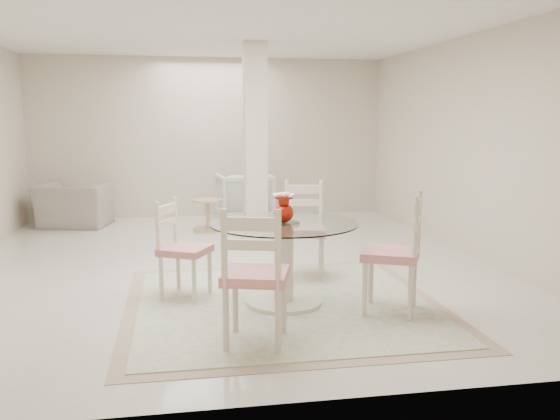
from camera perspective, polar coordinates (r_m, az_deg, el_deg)
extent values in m
plane|color=silver|center=(7.01, -5.00, -5.15)|extent=(7.00, 7.00, 0.00)
cube|color=beige|center=(10.30, -6.79, 6.92)|extent=(6.00, 0.02, 2.70)
cube|color=beige|center=(3.34, -0.15, 2.90)|extent=(6.00, 0.02, 2.70)
cube|color=beige|center=(7.66, 17.94, 5.88)|extent=(0.02, 7.00, 2.70)
cube|color=white|center=(6.87, -5.32, 17.26)|extent=(6.00, 7.00, 0.02)
cube|color=beige|center=(8.15, -2.39, 6.46)|extent=(0.30, 0.30, 2.70)
cube|color=tan|center=(5.49, 0.36, -9.10)|extent=(2.85, 2.85, 0.01)
cube|color=#EEE0C9|center=(5.48, 0.36, -9.02)|extent=(2.61, 2.61, 0.01)
cylinder|color=beige|center=(5.48, 0.36, -8.87)|extent=(0.70, 0.70, 0.05)
cylinder|color=beige|center=(5.38, 0.37, -5.08)|extent=(0.17, 0.17, 0.72)
cylinder|color=beige|center=(5.30, 0.37, -1.49)|extent=(0.29, 0.29, 0.03)
cylinder|color=white|center=(5.30, 0.37, -1.28)|extent=(1.33, 1.33, 0.01)
ellipsoid|color=#A61305|center=(5.28, 0.37, -0.31)|extent=(0.18, 0.18, 0.17)
cylinder|color=#A61305|center=(5.27, 0.37, 0.82)|extent=(0.10, 0.10, 0.05)
cylinder|color=#A61305|center=(5.26, 0.37, 1.19)|extent=(0.15, 0.15, 0.02)
ellipsoid|color=white|center=(5.26, 0.37, 1.46)|extent=(0.10, 0.10, 0.05)
ellipsoid|color=white|center=(5.29, 0.92, 1.34)|extent=(0.10, 0.10, 0.05)
ellipsoid|color=white|center=(5.28, -0.21, 1.38)|extent=(0.10, 0.10, 0.05)
cylinder|color=beige|center=(5.50, 8.73, -6.52)|extent=(0.05, 0.05, 0.49)
cylinder|color=beige|center=(5.13, 8.15, -7.63)|extent=(0.05, 0.05, 0.49)
cylinder|color=beige|center=(5.47, 12.75, -6.74)|extent=(0.05, 0.05, 0.49)
cylinder|color=beige|center=(5.10, 12.46, -7.88)|extent=(0.05, 0.05, 0.49)
cube|color=red|center=(5.22, 10.61, -4.20)|extent=(0.63, 0.63, 0.07)
cube|color=beige|center=(5.14, 13.09, -0.43)|extent=(0.23, 0.40, 0.58)
cylinder|color=beige|center=(6.14, 0.52, -4.85)|extent=(0.05, 0.05, 0.47)
cylinder|color=beige|center=(6.14, 4.00, -4.88)|extent=(0.05, 0.05, 0.47)
cylinder|color=beige|center=(6.50, 0.66, -4.07)|extent=(0.05, 0.05, 0.47)
cylinder|color=beige|center=(6.50, 3.94, -4.10)|extent=(0.05, 0.05, 0.47)
cube|color=red|center=(6.26, 2.30, -2.03)|extent=(0.54, 0.54, 0.07)
cube|color=beige|center=(6.41, 2.33, 1.36)|extent=(0.41, 0.14, 0.56)
cylinder|color=#F3EAC7|center=(5.48, -8.27, -6.88)|extent=(0.04, 0.04, 0.43)
cylinder|color=#F3EAC7|center=(5.78, -6.78, -6.03)|extent=(0.04, 0.04, 0.43)
cylinder|color=#F3EAC7|center=(5.64, -11.37, -6.52)|extent=(0.04, 0.04, 0.43)
cylinder|color=#F3EAC7|center=(5.92, -9.75, -5.72)|extent=(0.04, 0.04, 0.43)
cube|color=#B11C12|center=(5.64, -9.11, -3.84)|extent=(0.56, 0.56, 0.07)
cube|color=#F3EAC7|center=(5.67, -10.87, -0.60)|extent=(0.21, 0.35, 0.51)
cylinder|color=beige|center=(4.69, 0.36, -9.14)|extent=(0.05, 0.05, 0.49)
cylinder|color=beige|center=(4.74, -4.31, -8.96)|extent=(0.05, 0.05, 0.49)
cylinder|color=beige|center=(4.33, -0.16, -10.70)|extent=(0.05, 0.05, 0.49)
cylinder|color=beige|center=(4.39, -5.23, -10.48)|extent=(0.05, 0.05, 0.49)
cube|color=red|center=(4.45, -2.36, -6.35)|extent=(0.58, 0.58, 0.07)
cube|color=beige|center=(4.16, -2.82, -2.37)|extent=(0.42, 0.16, 0.58)
imported|color=gray|center=(9.81, -19.19, 0.46)|extent=(1.21, 1.11, 0.68)
imported|color=silver|center=(9.77, -3.45, 1.26)|extent=(0.92, 0.95, 0.80)
cylinder|color=#CBBA7D|center=(9.05, -6.95, -1.84)|extent=(0.44, 0.44, 0.04)
cylinder|color=#CBBA7D|center=(9.01, -6.97, -0.47)|extent=(0.06, 0.06, 0.42)
cylinder|color=#CBBA7D|center=(8.98, -7.00, 0.93)|extent=(0.46, 0.46, 0.03)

